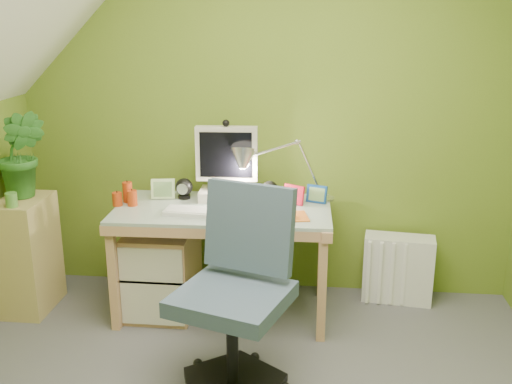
# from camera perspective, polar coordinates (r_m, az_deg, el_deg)

# --- Properties ---
(wall_back) EXTENTS (3.20, 0.01, 2.40)m
(wall_back) POSITION_cam_1_polar(r_m,az_deg,el_deg) (3.86, 0.95, 7.55)
(wall_back) COLOR olive
(wall_back) RESTS_ON floor
(desk) EXTENTS (1.31, 0.68, 0.69)m
(desk) POSITION_cam_1_polar(r_m,az_deg,el_deg) (3.72, -3.10, -6.55)
(desk) COLOR tan
(desk) RESTS_ON floor
(monitor) EXTENTS (0.37, 0.23, 0.50)m
(monitor) POSITION_cam_1_polar(r_m,az_deg,el_deg) (3.70, -2.81, 3.04)
(monitor) COLOR beige
(monitor) RESTS_ON desk
(speaker_left) EXTENTS (0.12, 0.12, 0.13)m
(speaker_left) POSITION_cam_1_polar(r_m,az_deg,el_deg) (3.78, -6.86, 0.36)
(speaker_left) COLOR black
(speaker_left) RESTS_ON desk
(speaker_right) EXTENTS (0.13, 0.13, 0.13)m
(speaker_right) POSITION_cam_1_polar(r_m,az_deg,el_deg) (3.70, 1.32, 0.10)
(speaker_right) COLOR black
(speaker_right) RESTS_ON desk
(keyboard) EXTENTS (0.49, 0.19, 0.02)m
(keyboard) POSITION_cam_1_polar(r_m,az_deg,el_deg) (3.48, -4.86, -1.97)
(keyboard) COLOR silver
(keyboard) RESTS_ON desk
(mousepad) EXTENTS (0.30, 0.24, 0.01)m
(mousepad) POSITION_cam_1_polar(r_m,az_deg,el_deg) (3.43, 2.73, -2.37)
(mousepad) COLOR orange
(mousepad) RESTS_ON desk
(mouse) EXTENTS (0.13, 0.10, 0.04)m
(mouse) POSITION_cam_1_polar(r_m,az_deg,el_deg) (3.42, 2.73, -2.10)
(mouse) COLOR white
(mouse) RESTS_ON mousepad
(amber_tumbler) EXTENTS (0.07, 0.07, 0.08)m
(amber_tumbler) POSITION_cam_1_polar(r_m,az_deg,el_deg) (3.49, -0.49, -1.35)
(amber_tumbler) COLOR brown
(amber_tumbler) RESTS_ON desk
(candle_cluster) EXTENTS (0.18, 0.17, 0.13)m
(candle_cluster) POSITION_cam_1_polar(r_m,az_deg,el_deg) (3.73, -12.31, -0.18)
(candle_cluster) COLOR #B2360F
(candle_cluster) RESTS_ON desk
(photo_frame_red) EXTENTS (0.13, 0.08, 0.12)m
(photo_frame_red) POSITION_cam_1_polar(r_m,az_deg,el_deg) (3.66, 3.61, -0.24)
(photo_frame_red) COLOR red
(photo_frame_red) RESTS_ON desk
(photo_frame_blue) EXTENTS (0.13, 0.06, 0.11)m
(photo_frame_blue) POSITION_cam_1_polar(r_m,az_deg,el_deg) (3.69, 5.81, -0.19)
(photo_frame_blue) COLOR navy
(photo_frame_blue) RESTS_ON desk
(photo_frame_green) EXTENTS (0.15, 0.04, 0.13)m
(photo_frame_green) POSITION_cam_1_polar(r_m,az_deg,el_deg) (3.79, -8.84, 0.30)
(photo_frame_green) COLOR #BEDE99
(photo_frame_green) RESTS_ON desk
(desk_lamp) EXTENTS (0.57, 0.33, 0.57)m
(desk_lamp) POSITION_cam_1_polar(r_m,az_deg,el_deg) (3.65, 4.19, 3.43)
(desk_lamp) COLOR silver
(desk_lamp) RESTS_ON desk
(side_ledge) EXTENTS (0.27, 0.41, 0.73)m
(side_ledge) POSITION_cam_1_polar(r_m,az_deg,el_deg) (4.03, -20.90, -5.57)
(side_ledge) COLOR tan
(side_ledge) RESTS_ON floor
(potted_plant) EXTENTS (0.32, 0.27, 0.54)m
(potted_plant) POSITION_cam_1_polar(r_m,az_deg,el_deg) (3.88, -21.42, 3.39)
(potted_plant) COLOR #2A6521
(potted_plant) RESTS_ON side_ledge
(green_cup) EXTENTS (0.07, 0.07, 0.09)m
(green_cup) POSITION_cam_1_polar(r_m,az_deg,el_deg) (3.76, -22.26, -0.70)
(green_cup) COLOR #518C3A
(green_cup) RESTS_ON side_ledge
(task_chair) EXTENTS (0.73, 0.73, 1.04)m
(task_chair) POSITION_cam_1_polar(r_m,az_deg,el_deg) (2.91, -2.33, -9.71)
(task_chair) COLOR #3A4C5F
(task_chair) RESTS_ON floor
(radiator) EXTENTS (0.46, 0.23, 0.44)m
(radiator) POSITION_cam_1_polar(r_m,az_deg,el_deg) (4.02, 13.37, -7.11)
(radiator) COLOR silver
(radiator) RESTS_ON floor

